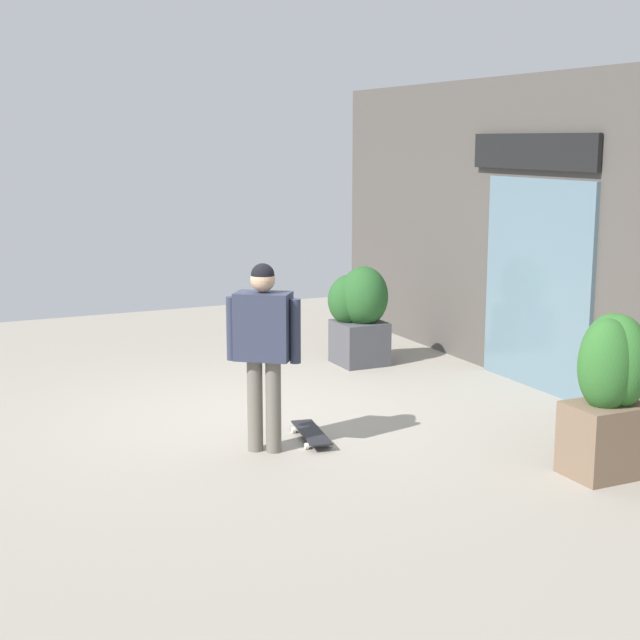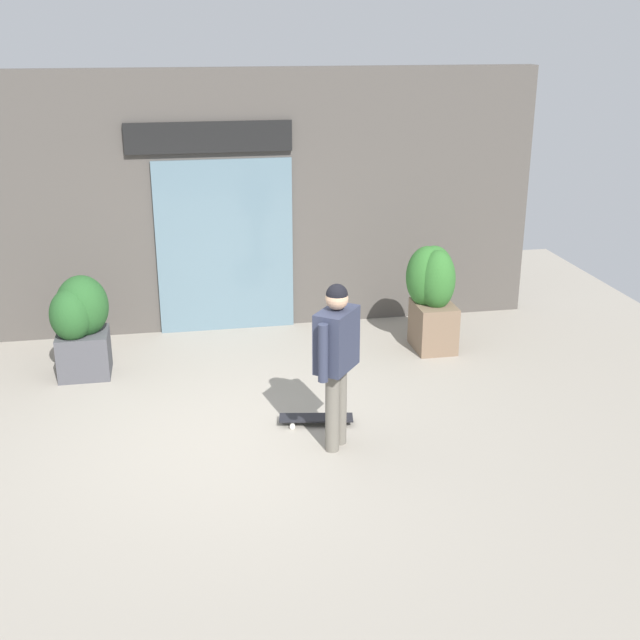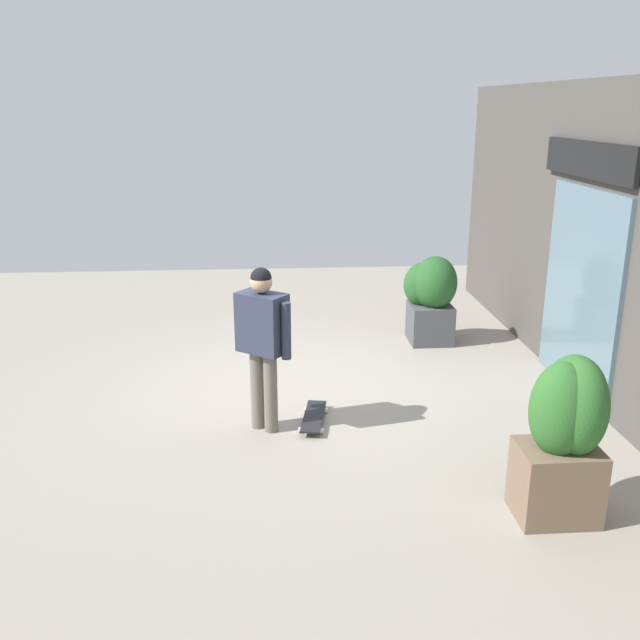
# 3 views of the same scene
# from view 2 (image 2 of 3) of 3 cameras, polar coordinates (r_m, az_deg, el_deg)

# --- Properties ---
(ground_plane) EXTENTS (12.00, 12.00, 0.00)m
(ground_plane) POSITION_cam_2_polar(r_m,az_deg,el_deg) (7.98, -5.72, -8.09)
(ground_plane) COLOR gray
(building_facade) EXTENTS (8.35, 0.31, 3.26)m
(building_facade) POSITION_cam_2_polar(r_m,az_deg,el_deg) (10.40, -7.59, 8.03)
(building_facade) COLOR #4C4742
(building_facade) RESTS_ON ground_plane
(skateboarder) EXTENTS (0.48, 0.52, 1.60)m
(skateboarder) POSITION_cam_2_polar(r_m,az_deg,el_deg) (7.35, 1.16, -2.12)
(skateboarder) COLOR #666056
(skateboarder) RESTS_ON ground_plane
(skateboard) EXTENTS (0.75, 0.32, 0.08)m
(skateboard) POSITION_cam_2_polar(r_m,az_deg,el_deg) (8.14, -0.27, -6.89)
(skateboard) COLOR black
(skateboard) RESTS_ON ground_plane
(planter_box_left) EXTENTS (0.59, 0.65, 1.27)m
(planter_box_left) POSITION_cam_2_polar(r_m,az_deg,el_deg) (9.88, 7.85, 2.14)
(planter_box_left) COLOR brown
(planter_box_left) RESTS_ON ground_plane
(planter_box_right) EXTENTS (0.63, 0.67, 1.15)m
(planter_box_right) POSITION_cam_2_polar(r_m,az_deg,el_deg) (9.42, -16.46, -0.17)
(planter_box_right) COLOR #47474C
(planter_box_right) RESTS_ON ground_plane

